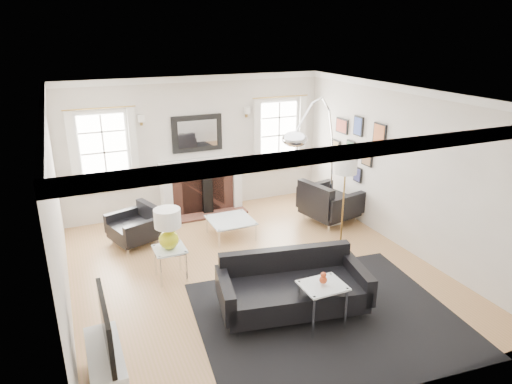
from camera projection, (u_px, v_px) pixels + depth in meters
name	position (u px, v px, depth m)	size (l,w,h in m)	color
floor	(255.00, 271.00, 7.32)	(6.00, 6.00, 0.00)	#A97F47
back_wall	(197.00, 145.00, 9.43)	(5.50, 0.04, 2.80)	silver
front_wall	(382.00, 287.00, 4.25)	(5.50, 0.04, 2.80)	silver
left_wall	(57.00, 218.00, 5.81)	(0.04, 6.00, 2.80)	silver
right_wall	(400.00, 168.00, 7.88)	(0.04, 6.00, 2.80)	silver
ceiling	(254.00, 95.00, 6.37)	(5.50, 6.00, 0.02)	white
crown_molding	(255.00, 99.00, 6.39)	(5.50, 6.00, 0.12)	white
fireplace	(202.00, 187.00, 9.54)	(1.70, 0.69, 1.11)	white
mantel_mirror	(197.00, 133.00, 9.30)	(1.05, 0.07, 0.75)	black
window_left	(104.00, 152.00, 8.67)	(1.24, 0.15, 1.62)	white
window_right	(279.00, 135.00, 10.06)	(1.24, 0.15, 1.62)	white
gallery_wall	(355.00, 144.00, 8.93)	(0.04, 1.73, 1.29)	black
tv_unit	(107.00, 364.00, 4.82)	(0.35, 1.00, 1.09)	white
area_rug	(327.00, 318.00, 6.13)	(3.39, 2.83, 0.01)	black
sofa	(292.00, 287.00, 6.20)	(2.12, 1.26, 0.65)	black
armchair_left	(137.00, 227.00, 8.18)	(0.97, 1.04, 0.57)	black
armchair_right	(327.00, 203.00, 9.08)	(1.12, 1.21, 0.70)	black
coffee_table	(231.00, 221.00, 8.42)	(0.79, 0.79, 0.35)	silver
side_table_left	(170.00, 254.00, 6.97)	(0.47, 0.47, 0.52)	silver
nesting_table	(322.00, 293.00, 5.82)	(0.56, 0.47, 0.61)	silver
gourd_lamp	(168.00, 226.00, 6.81)	(0.40, 0.40, 0.64)	#C7CE19
orange_vase	(323.00, 279.00, 5.75)	(0.10, 0.10, 0.16)	#C13F18
arc_floor_lamp	(316.00, 165.00, 7.83)	(1.90, 1.76, 2.70)	silver
stick_floor_lamp	(345.00, 170.00, 7.23)	(0.36, 0.36, 1.80)	#AA813B
speaker_tower	(207.00, 190.00, 9.45)	(0.20, 0.20, 1.01)	black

